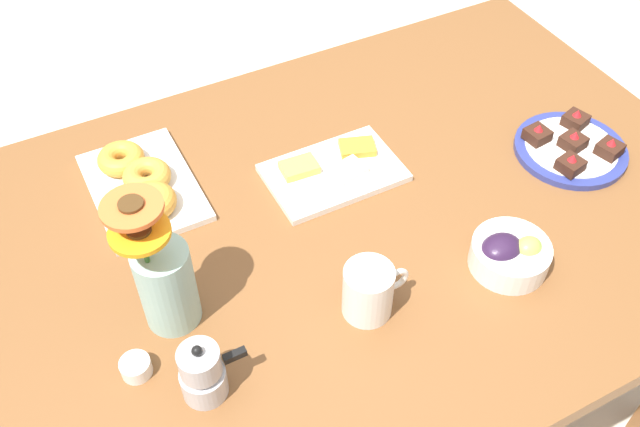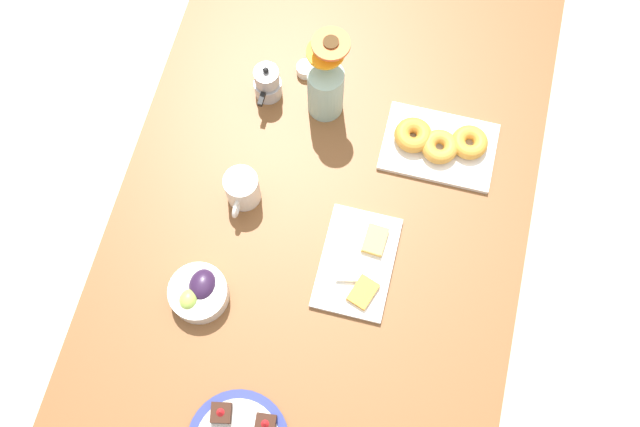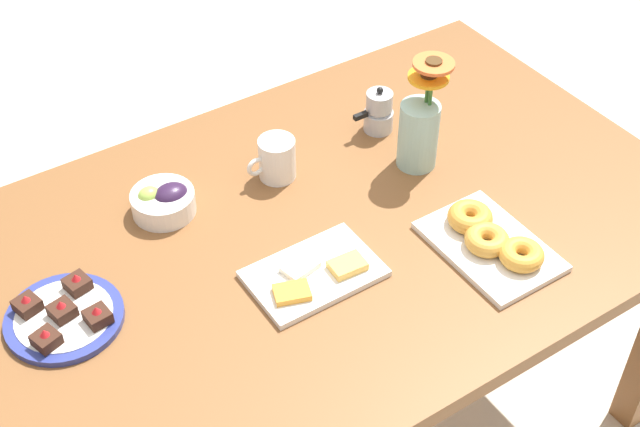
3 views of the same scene
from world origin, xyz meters
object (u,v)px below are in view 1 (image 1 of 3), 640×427
object	(u,v)px
grape_bowl	(509,254)
jam_cup_honey	(136,367)
flower_vase	(164,280)
croissant_platter	(141,183)
cheese_platter	(333,171)
moka_pot	(202,373)
dessert_plate	(571,148)
dining_table	(320,258)
coffee_mug	(369,290)

from	to	relation	value
grape_bowl	jam_cup_honey	distance (m)	0.65
flower_vase	croissant_platter	bearing A→B (deg)	81.33
grape_bowl	cheese_platter	world-z (taller)	grape_bowl
grape_bowl	moka_pot	world-z (taller)	moka_pot
dessert_plate	croissant_platter	bearing A→B (deg)	159.98
jam_cup_honey	flower_vase	xyz separation A→B (m)	(0.08, 0.07, 0.08)
grape_bowl	flower_vase	size ratio (longest dim) A/B	0.50
grape_bowl	dessert_plate	bearing A→B (deg)	30.78
dining_table	jam_cup_honey	size ratio (longest dim) A/B	33.33
jam_cup_honey	moka_pot	world-z (taller)	moka_pot
dining_table	coffee_mug	world-z (taller)	coffee_mug
jam_cup_honey	dessert_plate	size ratio (longest dim) A/B	0.21
cheese_platter	flower_vase	distance (m)	0.44
grape_bowl	jam_cup_honey	size ratio (longest dim) A/B	2.86
coffee_mug	moka_pot	distance (m)	0.29
dining_table	cheese_platter	xyz separation A→B (m)	(0.09, 0.11, 0.10)
coffee_mug	croissant_platter	size ratio (longest dim) A/B	0.42
jam_cup_honey	moka_pot	size ratio (longest dim) A/B	0.40
cheese_platter	coffee_mug	bearing A→B (deg)	-108.14
dining_table	croissant_platter	bearing A→B (deg)	136.69
grape_bowl	croissant_platter	distance (m)	0.69
croissant_platter	flower_vase	world-z (taller)	flower_vase
coffee_mug	dessert_plate	bearing A→B (deg)	14.56
dessert_plate	flower_vase	size ratio (longest dim) A/B	0.83
grape_bowl	moka_pot	xyz separation A→B (m)	(-0.56, 0.01, 0.02)
dining_table	dessert_plate	size ratio (longest dim) A/B	7.10
grape_bowl	dessert_plate	world-z (taller)	grape_bowl
dessert_plate	moka_pot	xyz separation A→B (m)	(-0.85, -0.16, 0.04)
croissant_platter	flower_vase	bearing A→B (deg)	-98.67
croissant_platter	flower_vase	size ratio (longest dim) A/B	1.03
grape_bowl	jam_cup_honey	world-z (taller)	grape_bowl
cheese_platter	dessert_plate	distance (m)	0.49
cheese_platter	jam_cup_honey	bearing A→B (deg)	-152.47
croissant_platter	jam_cup_honey	bearing A→B (deg)	-109.17
dessert_plate	moka_pot	size ratio (longest dim) A/B	1.89
coffee_mug	flower_vase	distance (m)	0.32
jam_cup_honey	flower_vase	distance (m)	0.14
cheese_platter	moka_pot	xyz separation A→B (m)	(-0.39, -0.33, 0.04)
coffee_mug	flower_vase	xyz separation A→B (m)	(-0.29, 0.14, 0.05)
dining_table	dessert_plate	bearing A→B (deg)	-5.24
dessert_plate	jam_cup_honey	bearing A→B (deg)	-174.86
coffee_mug	moka_pot	world-z (taller)	moka_pot
coffee_mug	croissant_platter	bearing A→B (deg)	119.21
flower_vase	coffee_mug	bearing A→B (deg)	-24.90
coffee_mug	jam_cup_honey	bearing A→B (deg)	170.77
coffee_mug	croissant_platter	distance (m)	0.50
grape_bowl	cheese_platter	bearing A→B (deg)	115.35
jam_cup_honey	dining_table	bearing A→B (deg)	19.04
coffee_mug	flower_vase	world-z (taller)	flower_vase
croissant_platter	dessert_plate	bearing A→B (deg)	-20.02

